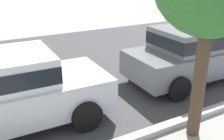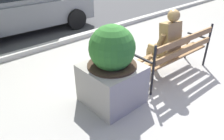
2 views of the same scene
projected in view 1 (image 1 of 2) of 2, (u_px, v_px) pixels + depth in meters
The scene contains 3 objects.
street_surface at pixel (156, 49), 10.55m from camera, with size 60.00×9.00×0.01m, color #424244.
parked_car_white at pixel (4, 90), 5.08m from camera, with size 4.14×2.00×1.56m.
parked_car_grey at pixel (195, 52), 7.42m from camera, with size 4.14×2.00×1.56m.
Camera 1 is at (-6.49, -0.48, 3.06)m, focal length 41.48 mm.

